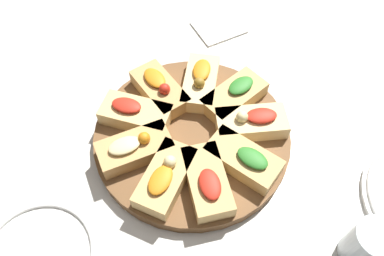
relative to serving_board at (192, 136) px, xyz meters
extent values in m
plane|color=beige|center=(0.00, 0.00, -0.01)|extent=(3.00, 3.00, 0.00)
cylinder|color=brown|center=(0.00, 0.00, 0.00)|extent=(0.36, 0.36, 0.02)
cube|color=#E5C689|center=(-0.06, -0.09, 0.03)|extent=(0.12, 0.14, 0.03)
ellipsoid|color=orange|center=(-0.07, -0.10, 0.05)|extent=(0.06, 0.06, 0.01)
sphere|color=olive|center=(-0.05, -0.07, 0.05)|extent=(0.02, 0.02, 0.02)
cube|color=tan|center=(0.01, -0.11, 0.03)|extent=(0.08, 0.13, 0.03)
ellipsoid|color=orange|center=(0.02, -0.12, 0.05)|extent=(0.04, 0.06, 0.01)
sphere|color=red|center=(0.01, -0.09, 0.05)|extent=(0.02, 0.02, 0.02)
cube|color=#DBB775|center=(0.08, -0.08, 0.03)|extent=(0.13, 0.13, 0.03)
ellipsoid|color=red|center=(0.09, -0.09, 0.05)|extent=(0.06, 0.06, 0.01)
cube|color=tan|center=(0.11, -0.01, 0.03)|extent=(0.13, 0.07, 0.03)
ellipsoid|color=beige|center=(0.12, -0.01, 0.05)|extent=(0.06, 0.04, 0.01)
sphere|color=orange|center=(0.09, -0.01, 0.05)|extent=(0.02, 0.02, 0.02)
cube|color=tan|center=(0.08, 0.07, 0.03)|extent=(0.14, 0.13, 0.03)
ellipsoid|color=orange|center=(0.10, 0.08, 0.05)|extent=(0.06, 0.06, 0.01)
sphere|color=beige|center=(0.07, 0.06, 0.05)|extent=(0.02, 0.02, 0.02)
cube|color=tan|center=(0.03, 0.10, 0.03)|extent=(0.09, 0.14, 0.03)
ellipsoid|color=red|center=(0.03, 0.12, 0.05)|extent=(0.05, 0.06, 0.01)
cube|color=tan|center=(-0.05, 0.10, 0.03)|extent=(0.11, 0.14, 0.03)
ellipsoid|color=#2D7A28|center=(-0.05, 0.11, 0.05)|extent=(0.05, 0.06, 0.01)
cube|color=#E5C689|center=(-0.10, 0.04, 0.03)|extent=(0.14, 0.10, 0.03)
ellipsoid|color=red|center=(-0.12, 0.05, 0.05)|extent=(0.06, 0.05, 0.01)
sphere|color=beige|center=(-0.08, 0.03, 0.05)|extent=(0.02, 0.02, 0.02)
cube|color=tan|center=(-0.10, -0.03, 0.03)|extent=(0.14, 0.09, 0.03)
ellipsoid|color=#2D7A28|center=(-0.12, -0.03, 0.05)|extent=(0.06, 0.05, 0.01)
cylinder|color=silver|center=(-0.13, 0.31, 0.03)|extent=(0.06, 0.06, 0.08)
cube|color=white|center=(-0.20, -0.25, -0.01)|extent=(0.11, 0.09, 0.01)
camera|label=1|loc=(0.17, 0.33, 0.58)|focal=35.00mm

